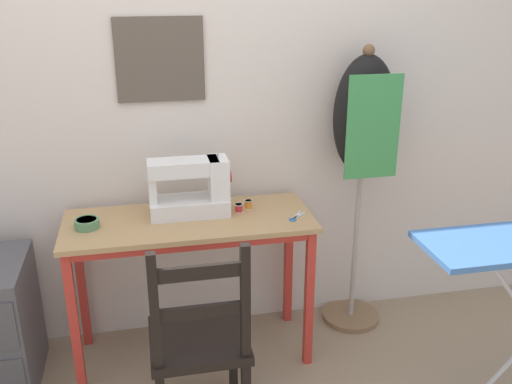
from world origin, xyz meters
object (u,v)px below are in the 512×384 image
object	(u,v)px
scissors	(295,218)
thread_spool_near_machine	(239,208)
sewing_machine	(193,189)
wooden_chair	(199,342)
thread_spool_mid_table	(248,204)
fabric_bowl	(87,223)
dress_form	(363,132)

from	to	relation	value
scissors	thread_spool_near_machine	world-z (taller)	thread_spool_near_machine
sewing_machine	wooden_chair	bearing A→B (deg)	-95.22
wooden_chair	thread_spool_mid_table	bearing A→B (deg)	61.28
sewing_machine	thread_spool_mid_table	world-z (taller)	sewing_machine
thread_spool_near_machine	fabric_bowl	bearing A→B (deg)	-176.44
scissors	dress_form	size ratio (longest dim) A/B	0.07
sewing_machine	fabric_bowl	bearing A→B (deg)	-172.32
fabric_bowl	scissors	size ratio (longest dim) A/B	1.02
fabric_bowl	dress_form	xyz separation A→B (m)	(1.37, 0.14, 0.32)
thread_spool_near_machine	dress_form	xyz separation A→B (m)	(0.66, 0.09, 0.32)
fabric_bowl	wooden_chair	size ratio (longest dim) A/B	0.12
sewing_machine	wooden_chair	size ratio (longest dim) A/B	0.43
thread_spool_near_machine	wooden_chair	size ratio (longest dim) A/B	0.05
sewing_machine	dress_form	distance (m)	0.90
dress_form	fabric_bowl	bearing A→B (deg)	-174.28
sewing_machine	scissors	distance (m)	0.50
sewing_machine	scissors	world-z (taller)	sewing_machine
fabric_bowl	thread_spool_mid_table	world-z (taller)	thread_spool_mid_table
sewing_machine	wooden_chair	xyz separation A→B (m)	(-0.05, -0.58, -0.45)
thread_spool_mid_table	wooden_chair	xyz separation A→B (m)	(-0.32, -0.59, -0.35)
thread_spool_mid_table	dress_form	world-z (taller)	dress_form
fabric_bowl	thread_spool_near_machine	size ratio (longest dim) A/B	2.50
sewing_machine	thread_spool_near_machine	xyz separation A→B (m)	(0.21, -0.02, -0.11)
scissors	dress_form	distance (m)	0.58
sewing_machine	scissors	size ratio (longest dim) A/B	3.56
wooden_chair	thread_spool_near_machine	bearing A→B (deg)	64.30
thread_spool_near_machine	wooden_chair	distance (m)	0.71
scissors	thread_spool_near_machine	distance (m)	0.28
thread_spool_mid_table	scissors	bearing A→B (deg)	-40.03
thread_spool_near_machine	dress_form	distance (m)	0.74
fabric_bowl	dress_form	world-z (taller)	dress_form
thread_spool_near_machine	thread_spool_mid_table	world-z (taller)	thread_spool_mid_table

